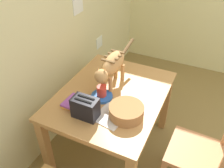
% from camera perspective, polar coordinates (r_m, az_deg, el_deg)
% --- Properties ---
extents(wall_rear, '(4.55, 0.11, 2.50)m').
position_cam_1_polar(wall_rear, '(2.19, -16.35, 14.17)').
color(wall_rear, beige).
rests_on(wall_rear, ground_plane).
extents(dining_table, '(1.13, 0.89, 0.72)m').
position_cam_1_polar(dining_table, '(2.15, 0.00, -4.12)').
color(dining_table, '#BB8348').
rests_on(dining_table, ground_plane).
extents(cat, '(0.68, 0.15, 0.32)m').
position_cam_1_polar(cat, '(2.05, -0.02, 4.50)').
color(cat, tan).
rests_on(cat, dining_table).
extents(saucer_bowl, '(0.18, 0.18, 0.03)m').
position_cam_1_polar(saucer_bowl, '(2.04, -2.45, -2.96)').
color(saucer_bowl, blue).
rests_on(saucer_bowl, dining_table).
extents(coffee_mug, '(0.12, 0.08, 0.09)m').
position_cam_1_polar(coffee_mug, '(2.01, -2.45, -1.61)').
color(coffee_mug, red).
rests_on(coffee_mug, saucer_bowl).
extents(magazine, '(0.28, 0.26, 0.01)m').
position_cam_1_polar(magazine, '(1.87, -0.25, -7.58)').
color(magazine, silver).
rests_on(magazine, dining_table).
extents(book_stack, '(0.20, 0.14, 0.03)m').
position_cam_1_polar(book_stack, '(2.00, -9.28, -4.26)').
color(book_stack, '#F7AD2F').
rests_on(book_stack, dining_table).
extents(wicker_basket, '(0.27, 0.27, 0.09)m').
position_cam_1_polar(wicker_basket, '(1.85, 3.46, -6.52)').
color(wicker_basket, '#A06B3D').
rests_on(wicker_basket, dining_table).
extents(toaster, '(0.12, 0.20, 0.18)m').
position_cam_1_polar(toaster, '(1.83, -6.42, -5.68)').
color(toaster, black).
rests_on(toaster, dining_table).
extents(wooden_chair_far, '(0.44, 0.44, 0.93)m').
position_cam_1_polar(wooden_chair_far, '(2.10, 20.48, -15.16)').
color(wooden_chair_far, '#BF7E4C').
rests_on(wooden_chair_far, ground_plane).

